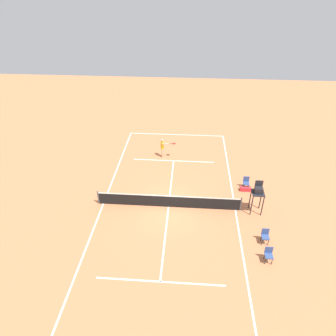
% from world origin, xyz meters
% --- Properties ---
extents(ground_plane, '(60.00, 60.00, 0.00)m').
position_xyz_m(ground_plane, '(0.00, 0.00, 0.00)').
color(ground_plane, '#D37A4C').
extents(court_lines, '(9.24, 22.15, 0.01)m').
position_xyz_m(court_lines, '(0.00, 0.00, 0.00)').
color(court_lines, white).
rests_on(court_lines, ground).
extents(tennis_net, '(9.84, 0.10, 1.07)m').
position_xyz_m(tennis_net, '(0.00, 0.00, 0.50)').
color(tennis_net, '#4C4C51').
rests_on(tennis_net, ground).
extents(player_serving, '(1.31, 0.46, 1.73)m').
position_xyz_m(player_serving, '(0.97, -6.67, 1.03)').
color(player_serving, '#D8A884').
rests_on(player_serving, ground).
extents(tennis_ball, '(0.07, 0.07, 0.07)m').
position_xyz_m(tennis_ball, '(0.27, -3.79, 0.03)').
color(tennis_ball, '#CCE033').
rests_on(tennis_ball, ground).
extents(umpire_chair, '(0.80, 0.80, 2.41)m').
position_xyz_m(umpire_chair, '(-5.84, 0.03, 1.61)').
color(umpire_chair, '#232328').
rests_on(umpire_chair, ground).
extents(courtside_chair_near, '(0.44, 0.46, 0.95)m').
position_xyz_m(courtside_chair_near, '(-5.88, 4.24, 0.53)').
color(courtside_chair_near, '#262626').
rests_on(courtside_chair_near, ground).
extents(courtside_chair_mid, '(0.44, 0.46, 0.95)m').
position_xyz_m(courtside_chair_mid, '(-5.59, -2.58, 0.53)').
color(courtside_chair_mid, '#262626').
rests_on(courtside_chair_mid, ground).
extents(courtside_chair_far, '(0.44, 0.46, 0.95)m').
position_xyz_m(courtside_chair_far, '(-5.96, 2.81, 0.53)').
color(courtside_chair_far, '#262626').
rests_on(courtside_chair_far, ground).
extents(equipment_bag, '(0.76, 0.32, 0.30)m').
position_xyz_m(equipment_bag, '(-5.53, -2.26, 0.15)').
color(equipment_bag, red).
rests_on(equipment_bag, ground).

